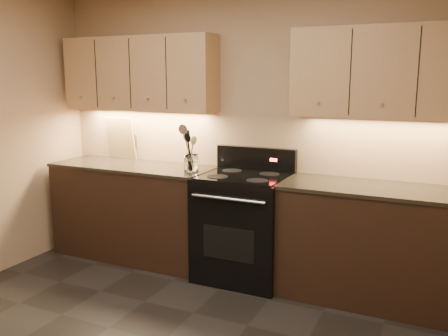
# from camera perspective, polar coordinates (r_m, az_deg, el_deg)

# --- Properties ---
(wall_back) EXTENTS (4.00, 0.04, 2.60)m
(wall_back) POSITION_cam_1_polar(r_m,az_deg,el_deg) (4.37, 3.13, 4.72)
(wall_back) COLOR tan
(wall_back) RESTS_ON ground
(counter_left) EXTENTS (1.62, 0.62, 0.93)m
(counter_left) POSITION_cam_1_polar(r_m,az_deg,el_deg) (4.80, -10.68, -5.07)
(counter_left) COLOR black
(counter_left) RESTS_ON ground
(counter_right) EXTENTS (1.46, 0.62, 0.93)m
(counter_right) POSITION_cam_1_polar(r_m,az_deg,el_deg) (3.98, 17.48, -8.72)
(counter_right) COLOR black
(counter_right) RESTS_ON ground
(stove) EXTENTS (0.76, 0.68, 1.14)m
(stove) POSITION_cam_1_polar(r_m,az_deg,el_deg) (4.22, 2.40, -6.89)
(stove) COLOR black
(stove) RESTS_ON ground
(upper_cab_left) EXTENTS (1.60, 0.30, 0.70)m
(upper_cab_left) POSITION_cam_1_polar(r_m,az_deg,el_deg) (4.74, -10.17, 11.09)
(upper_cab_left) COLOR tan
(upper_cab_left) RESTS_ON wall_back
(upper_cab_right) EXTENTS (1.44, 0.30, 0.70)m
(upper_cab_right) POSITION_cam_1_polar(r_m,az_deg,el_deg) (3.91, 18.89, 10.81)
(upper_cab_right) COLOR tan
(upper_cab_right) RESTS_ON wall_back
(outlet_plate) EXTENTS (0.08, 0.01, 0.12)m
(outlet_plate) POSITION_cam_1_polar(r_m,az_deg,el_deg) (5.02, -10.85, 3.25)
(outlet_plate) COLOR #B2B5BA
(outlet_plate) RESTS_ON wall_back
(utensil_crock) EXTENTS (0.15, 0.15, 0.16)m
(utensil_crock) POSITION_cam_1_polar(r_m,az_deg,el_deg) (4.27, -3.98, 0.55)
(utensil_crock) COLOR white
(utensil_crock) RESTS_ON counter_left
(cutting_board) EXTENTS (0.35, 0.11, 0.43)m
(cutting_board) POSITION_cam_1_polar(r_m,az_deg,el_deg) (5.06, -12.35, 3.54)
(cutting_board) COLOR tan
(cutting_board) RESTS_ON counter_left
(wooden_spoon) EXTENTS (0.10, 0.13, 0.31)m
(wooden_spoon) POSITION_cam_1_polar(r_m,az_deg,el_deg) (4.25, -4.36, 1.76)
(wooden_spoon) COLOR tan
(wooden_spoon) RESTS_ON utensil_crock
(black_spoon) EXTENTS (0.09, 0.19, 0.36)m
(black_spoon) POSITION_cam_1_polar(r_m,az_deg,el_deg) (4.28, -3.92, 2.21)
(black_spoon) COLOR black
(black_spoon) RESTS_ON utensil_crock
(black_turner) EXTENTS (0.18, 0.20, 0.40)m
(black_turner) POSITION_cam_1_polar(r_m,az_deg,el_deg) (4.22, -4.12, 2.27)
(black_turner) COLOR black
(black_turner) RESTS_ON utensil_crock
(steel_spatula) EXTENTS (0.22, 0.14, 0.36)m
(steel_spatula) POSITION_cam_1_polar(r_m,az_deg,el_deg) (4.25, -3.62, 2.09)
(steel_spatula) COLOR silver
(steel_spatula) RESTS_ON utensil_crock
(steel_skimmer) EXTENTS (0.19, 0.11, 0.41)m
(steel_skimmer) POSITION_cam_1_polar(r_m,az_deg,el_deg) (4.23, -3.76, 2.41)
(steel_skimmer) COLOR silver
(steel_skimmer) RESTS_ON utensil_crock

